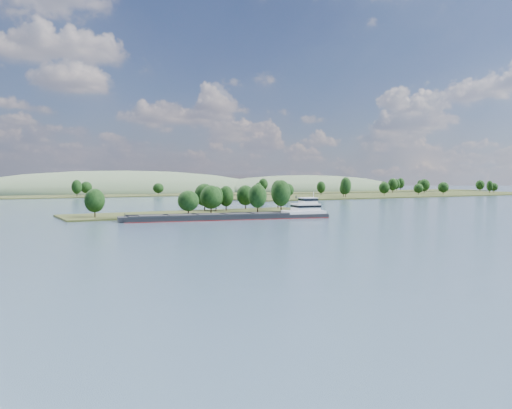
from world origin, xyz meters
TOP-DOWN VIEW (x-y plane):
  - ground at (0.00, 120.00)m, footprint 1800.00×1800.00m
  - tree_island at (7.24, 178.82)m, footprint 100.00×31.15m
  - right_bank at (231.60, 299.64)m, footprint 320.00×90.00m
  - back_shoreline at (7.88, 399.87)m, footprint 900.00×60.00m
  - hill_east at (260.00, 470.00)m, footprint 260.00×140.00m
  - hill_west at (60.00, 500.00)m, footprint 320.00×160.00m
  - cargo_barge at (4.61, 149.58)m, footprint 72.23×22.96m

SIDE VIEW (x-z plane):
  - ground at x=0.00m, z-range 0.00..0.00m
  - hill_east at x=260.00m, z-range -18.00..18.00m
  - hill_west at x=60.00m, z-range -22.00..22.00m
  - back_shoreline at x=7.88m, z-range -6.93..8.35m
  - right_bank at x=231.60m, z-range -6.81..8.86m
  - cargo_barge at x=4.61m, z-range -3.64..6.09m
  - tree_island at x=7.24m, z-range -2.95..10.96m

